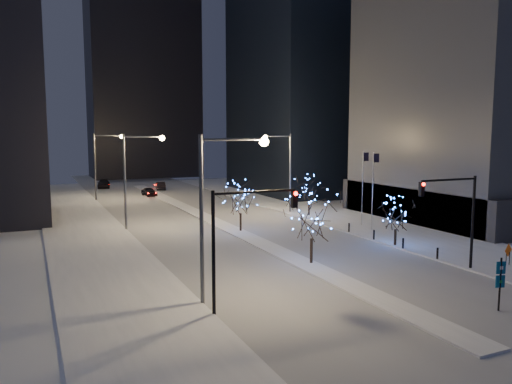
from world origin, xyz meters
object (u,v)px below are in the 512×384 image
holiday_tree_median_near (312,217)px  holiday_tree_median_far (241,199)px  traffic_signal_west (240,229)px  street_lamp_east (284,162)px  car_near (149,192)px  traffic_signal_east (458,208)px  holiday_tree_plaza_far (309,189)px  construction_sign (508,252)px  car_mid (161,186)px  car_far (104,184)px  street_lamp_w_near (219,195)px  street_lamp_w_mid (135,168)px  street_lamp_w_far (102,157)px  wayfinding_sign (500,278)px  holiday_tree_plaza_near (396,214)px

holiday_tree_median_near → holiday_tree_median_far: (0.00, 14.02, -0.31)m
traffic_signal_west → street_lamp_east: bearing=58.3°
car_near → holiday_tree_median_far: bearing=-93.4°
street_lamp_east → traffic_signal_east: 29.08m
holiday_tree_plaza_far → holiday_tree_median_near: bearing=-120.1°
street_lamp_east → construction_sign: 30.30m
car_mid → car_far: 11.27m
construction_sign → street_lamp_w_near: bearing=162.7°
holiday_tree_median_near → street_lamp_w_mid: bearing=115.4°
street_lamp_w_far → wayfinding_sign: (13.94, -58.00, -4.59)m
street_lamp_w_far → car_near: 9.74m
street_lamp_w_far → wayfinding_sign: 59.83m
traffic_signal_west → car_mid: (10.82, 62.72, -4.05)m
holiday_tree_plaza_near → traffic_signal_east: bearing=-100.5°
street_lamp_w_mid → car_near: (7.44, 27.41, -5.81)m
street_lamp_east → holiday_tree_plaza_near: (0.42, -20.62, -3.49)m
traffic_signal_east → street_lamp_w_mid: bearing=124.5°
holiday_tree_plaza_far → street_lamp_east: bearing=117.6°
street_lamp_w_mid → car_far: bearing=86.8°
holiday_tree_median_near → construction_sign: size_ratio=3.40×
street_lamp_w_mid → car_mid: 37.91m
street_lamp_w_mid → street_lamp_w_far: 25.00m
street_lamp_w_near → car_near: size_ratio=2.48×
traffic_signal_west → holiday_tree_median_near: 11.50m
street_lamp_east → traffic_signal_west: street_lamp_east is taller
street_lamp_east → holiday_tree_plaza_near: street_lamp_east is taller
car_mid → holiday_tree_plaza_far: (9.43, -36.04, 2.65)m
holiday_tree_plaza_near → construction_sign: size_ratio=2.78×
car_far → wayfinding_sign: wayfinding_sign is taller
holiday_tree_median_near → construction_sign: bearing=-27.2°
street_lamp_w_mid → car_mid: bearing=72.4°
street_lamp_east → construction_sign: bearing=-83.1°
traffic_signal_east → holiday_tree_median_far: bearing=112.7°
street_lamp_east → construction_sign: (3.58, -29.61, -5.31)m
street_lamp_east → car_mid: size_ratio=2.33×
traffic_signal_west → construction_sign: size_ratio=4.25×
holiday_tree_median_far → holiday_tree_plaza_near: holiday_tree_median_far is taller
street_lamp_w_near → construction_sign: (22.60, -1.61, -5.36)m
street_lamp_w_far → holiday_tree_plaza_far: (20.76, -25.32, -3.14)m
car_far → construction_sign: 72.12m
street_lamp_east → holiday_tree_plaza_far: street_lamp_east is taller
traffic_signal_west → car_near: size_ratio=1.73×
holiday_tree_median_far → holiday_tree_plaza_far: holiday_tree_median_far is taller
holiday_tree_median_near → holiday_tree_plaza_far: 22.57m
car_far → holiday_tree_plaza_far: size_ratio=1.08×
traffic_signal_east → wayfinding_sign: size_ratio=2.25×
street_lamp_w_near → car_far: street_lamp_w_near is taller
car_near → car_mid: size_ratio=0.94×
street_lamp_w_mid → wayfinding_sign: (13.94, -33.00, -4.59)m
street_lamp_w_far → street_lamp_east: 29.08m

